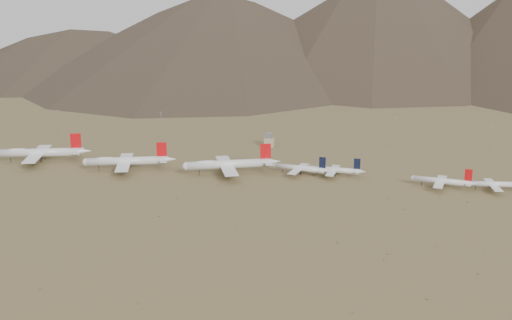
% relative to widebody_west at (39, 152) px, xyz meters
% --- Properties ---
extents(ground, '(3000.00, 3000.00, 0.00)m').
position_rel_widebody_west_xyz_m(ground, '(140.51, -35.68, -7.79)').
color(ground, olive).
rests_on(ground, ground).
extents(widebody_west, '(74.13, 58.62, 22.58)m').
position_rel_widebody_west_xyz_m(widebody_west, '(0.00, 0.00, 0.00)').
color(widebody_west, silver).
rests_on(widebody_west, ground).
extents(widebody_centre, '(68.15, 54.03, 20.86)m').
position_rel_widebody_west_xyz_m(widebody_centre, '(76.67, -10.35, -0.59)').
color(widebody_centre, silver).
rests_on(widebody_centre, ground).
extents(widebody_east, '(69.95, 55.94, 21.83)m').
position_rel_widebody_west_xyz_m(widebody_east, '(154.86, -6.93, -0.26)').
color(widebody_east, silver).
rests_on(widebody_east, ground).
extents(narrowbody_a, '(44.76, 32.88, 14.98)m').
position_rel_widebody_west_xyz_m(narrowbody_a, '(207.84, 0.75, -2.92)').
color(narrowbody_a, silver).
rests_on(narrowbody_a, ground).
extents(narrowbody_b, '(43.44, 31.44, 14.36)m').
position_rel_widebody_west_xyz_m(narrowbody_b, '(233.01, 1.63, -3.13)').
color(narrowbody_b, silver).
rests_on(narrowbody_b, ground).
extents(narrowbody_c, '(44.75, 32.78, 14.93)m').
position_rel_widebody_west_xyz_m(narrowbody_c, '(307.52, -14.69, -2.94)').
color(narrowbody_c, silver).
rests_on(narrowbody_c, ground).
extents(narrowbody_d, '(41.99, 30.31, 13.86)m').
position_rel_widebody_west_xyz_m(narrowbody_d, '(342.08, -14.52, -3.29)').
color(narrowbody_d, silver).
rests_on(narrowbody_d, ground).
extents(control_tower, '(8.00, 8.00, 12.00)m').
position_rel_widebody_west_xyz_m(control_tower, '(170.51, 84.32, -2.47)').
color(control_tower, tan).
rests_on(control_tower, ground).
extents(mast_far_west, '(2.00, 0.60, 25.70)m').
position_rel_widebody_west_xyz_m(mast_far_west, '(-27.11, 85.82, 6.42)').
color(mast_far_west, gray).
rests_on(mast_far_west, ground).
extents(mast_west, '(2.00, 0.60, 25.70)m').
position_rel_widebody_west_xyz_m(mast_west, '(69.47, 94.26, 6.42)').
color(mast_west, gray).
rests_on(mast_west, ground).
extents(mast_centre, '(2.00, 0.60, 25.70)m').
position_rel_widebody_west_xyz_m(mast_centre, '(181.69, 83.25, 6.42)').
color(mast_centre, gray).
rests_on(mast_centre, ground).
extents(mast_east, '(2.00, 0.60, 25.70)m').
position_rel_widebody_west_xyz_m(mast_east, '(277.75, 105.26, 6.42)').
color(mast_east, gray).
rests_on(mast_east, ground).
extents(mast_far_east, '(2.00, 0.60, 25.70)m').
position_rel_widebody_west_xyz_m(mast_far_east, '(353.10, 80.99, 6.42)').
color(mast_far_east, gray).
rests_on(mast_far_east, ground).
extents(desert_scrub, '(404.88, 179.34, 0.93)m').
position_rel_widebody_west_xyz_m(desert_scrub, '(175.94, -126.55, -7.45)').
color(desert_scrub, olive).
rests_on(desert_scrub, ground).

